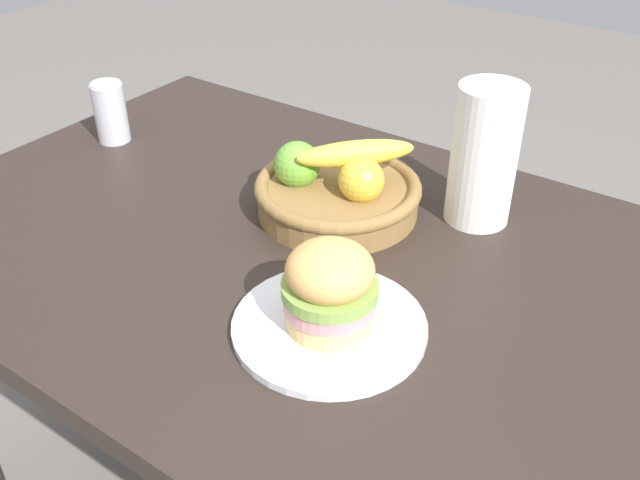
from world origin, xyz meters
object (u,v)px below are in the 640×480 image
at_px(soda_can, 110,112).
at_px(paper_towel_roll, 484,156).
at_px(plate, 329,326).
at_px(fruit_basket, 337,189).
at_px(sandwich, 330,287).

xyz_separation_m(soda_can, paper_towel_roll, (0.75, 0.15, 0.06)).
bearing_deg(plate, fruit_basket, 122.01).
relative_size(fruit_basket, paper_towel_roll, 1.21).
bearing_deg(sandwich, paper_towel_roll, 83.82).
bearing_deg(paper_towel_roll, plate, -96.18).
height_order(soda_can, paper_towel_roll, paper_towel_roll).
xyz_separation_m(soda_can, fruit_basket, (0.54, 0.03, -0.02)).
xyz_separation_m(sandwich, soda_can, (-0.71, 0.24, -0.01)).
bearing_deg(sandwich, plate, -90.00).
bearing_deg(fruit_basket, sandwich, -57.99).
bearing_deg(plate, sandwich, 90.00).
xyz_separation_m(sandwich, fruit_basket, (-0.17, 0.27, -0.03)).
bearing_deg(soda_can, plate, -18.57).
height_order(soda_can, fruit_basket, fruit_basket).
height_order(plate, fruit_basket, fruit_basket).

